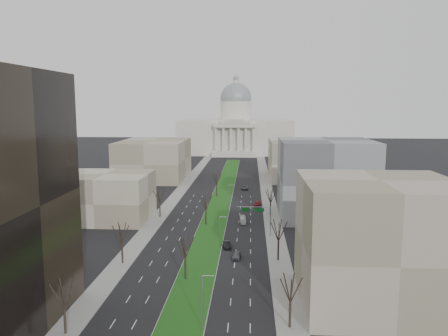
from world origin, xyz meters
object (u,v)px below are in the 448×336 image
at_px(car_black, 227,245).
at_px(box_van, 243,220).
at_px(car_red, 257,204).
at_px(car_grey_far, 245,187).
at_px(car_grey_near, 237,255).

relative_size(car_black, box_van, 0.72).
xyz_separation_m(car_black, car_red, (8.10, 44.99, -0.06)).
relative_size(car_red, car_grey_far, 0.88).
height_order(car_black, box_van, box_van).
bearing_deg(box_van, car_black, -102.68).
distance_m(car_red, car_grey_far, 30.07).
bearing_deg(car_red, car_grey_far, 107.77).
bearing_deg(car_grey_near, box_van, 95.53).
bearing_deg(car_red, car_black, -91.79).
distance_m(car_grey_near, box_van, 30.54).
height_order(car_red, box_van, box_van).
height_order(car_grey_near, car_black, car_black).
relative_size(car_grey_far, box_van, 0.86).
bearing_deg(car_red, box_van, -93.39).
bearing_deg(car_grey_near, car_black, 116.55).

